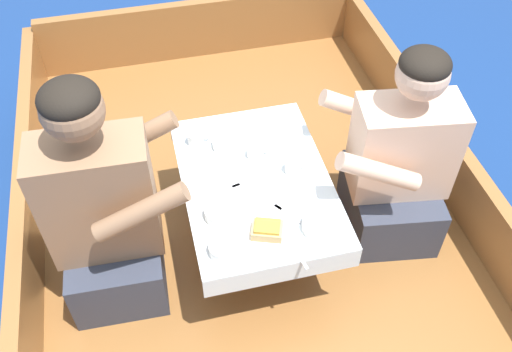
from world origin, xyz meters
TOP-DOWN VIEW (x-y plane):
  - ground_plane at (0.00, 0.00)m, footprint 60.00×60.00m
  - boat_deck at (0.00, 0.00)m, footprint 1.96×3.00m
  - gunwale_port at (-0.95, 0.00)m, footprint 0.06×3.00m
  - gunwale_starboard at (0.95, 0.00)m, footprint 0.06×3.00m
  - bow_coaming at (0.00, 1.47)m, footprint 1.84×0.06m
  - cockpit_table at (0.00, -0.00)m, footprint 0.58×0.84m
  - person_port at (-0.59, -0.07)m, footprint 0.53×0.45m
  - person_starboard at (0.59, -0.04)m, footprint 0.56×0.50m
  - plate_sandwich at (-0.03, -0.28)m, footprint 0.20×0.20m
  - plate_bread at (0.14, 0.26)m, footprint 0.21×0.21m
  - sandwich at (-0.03, -0.28)m, footprint 0.13×0.12m
  - bowl_port_near at (-0.07, 0.22)m, footprint 0.12×0.12m
  - bowl_starboard_near at (0.18, -0.29)m, footprint 0.14×0.14m
  - bowl_center_far at (-0.16, -0.15)m, footprint 0.14×0.14m
  - bowl_port_far at (-0.19, -0.31)m, footprint 0.11×0.11m
  - coffee_cup_port at (0.16, 0.01)m, footprint 0.09×0.06m
  - coffee_cup_starboard at (0.03, 0.13)m, footprint 0.09×0.07m
  - coffee_cup_center at (-0.20, 0.27)m, footprint 0.10×0.07m
  - utensil_fork_starboard at (0.08, -0.21)m, footprint 0.11×0.15m
  - utensil_fork_port at (-0.13, -0.03)m, footprint 0.17×0.05m
  - utensil_knife_starboard at (0.06, -0.37)m, footprint 0.04×0.17m
  - utensil_knife_port at (0.10, -0.13)m, footprint 0.15×0.09m
  - utensil_spoon_port at (-0.09, 0.36)m, footprint 0.09×0.16m

SIDE VIEW (x-z plane):
  - ground_plane at x=0.00m, z-range 0.00..0.00m
  - boat_deck at x=0.00m, z-range 0.00..0.26m
  - gunwale_port at x=-0.95m, z-range 0.26..0.56m
  - gunwale_starboard at x=0.95m, z-range 0.26..0.56m
  - bow_coaming at x=0.00m, z-range 0.26..0.61m
  - cockpit_table at x=0.00m, z-range 0.41..0.79m
  - person_starboard at x=0.59m, z-range 0.16..1.08m
  - utensil_knife_starboard at x=0.06m, z-range 0.64..0.65m
  - utensil_knife_port at x=0.10m, z-range 0.64..0.65m
  - utensil_fork_starboard at x=0.08m, z-range 0.64..0.65m
  - utensil_fork_port at x=-0.13m, z-range 0.64..0.65m
  - utensil_spoon_port at x=-0.09m, z-range 0.64..0.65m
  - plate_sandwich at x=-0.03m, z-range 0.64..0.65m
  - plate_bread at x=0.14m, z-range 0.64..0.65m
  - bowl_port_near at x=-0.07m, z-range 0.64..0.68m
  - bowl_center_far at x=-0.16m, z-range 0.64..0.68m
  - bowl_port_far at x=-0.19m, z-range 0.64..0.68m
  - bowl_starboard_near at x=0.18m, z-range 0.64..0.68m
  - person_port at x=-0.59m, z-range 0.16..1.18m
  - coffee_cup_starboard at x=0.03m, z-range 0.64..0.69m
  - coffee_cup_center at x=-0.20m, z-range 0.64..0.70m
  - coffee_cup_port at x=0.16m, z-range 0.64..0.70m
  - sandwich at x=-0.03m, z-range 0.65..0.70m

